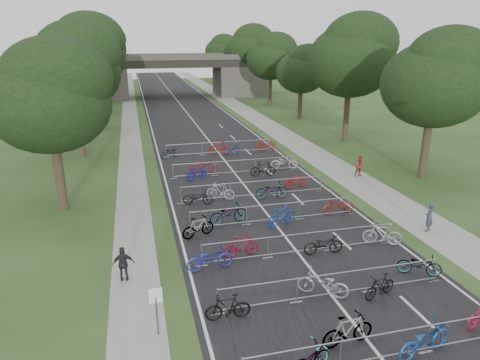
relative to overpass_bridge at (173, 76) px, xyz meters
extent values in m
cube|color=black|center=(0.00, -15.00, -3.53)|extent=(11.00, 140.00, 0.01)
cube|color=gray|center=(8.00, -15.00, -3.53)|extent=(3.00, 140.00, 0.01)
cube|color=gray|center=(-7.50, -15.00, -3.53)|extent=(2.00, 140.00, 0.01)
cube|color=silver|center=(0.00, -15.00, -3.53)|extent=(0.12, 140.00, 0.00)
cube|color=#44433D|center=(-11.50, 0.00, -1.03)|extent=(8.00, 8.00, 5.00)
cube|color=#44433D|center=(11.50, 0.00, -1.03)|extent=(8.00, 8.00, 5.00)
cube|color=black|center=(0.00, 0.00, 2.07)|extent=(30.00, 8.00, 1.20)
cube|color=#44433D|center=(0.00, -3.80, 3.07)|extent=(30.00, 0.40, 0.90)
cube|color=#44433D|center=(0.00, 3.80, 3.07)|extent=(30.00, 0.40, 0.90)
cylinder|color=#4C4C51|center=(-6.80, -62.00, -2.78)|extent=(0.06, 0.06, 1.50)
cube|color=white|center=(-6.80, -62.00, -1.98)|extent=(0.45, 0.04, 0.55)
cylinder|color=#33261C|center=(-11.50, -49.00, -1.43)|extent=(0.56, 0.56, 4.20)
ellipsoid|color=black|center=(-11.50, -49.00, 2.68)|extent=(6.72, 6.72, 5.51)
sphere|color=black|center=(-10.90, -49.50, 4.03)|extent=(5.38, 5.38, 5.38)
sphere|color=black|center=(-12.00, -48.50, 1.84)|extent=(4.37, 4.37, 4.37)
cylinder|color=#33261C|center=(13.00, -49.00, -1.29)|extent=(0.56, 0.56, 4.48)
ellipsoid|color=black|center=(13.00, -49.00, 3.10)|extent=(7.17, 7.17, 5.88)
sphere|color=black|center=(13.60, -49.50, 4.53)|extent=(5.73, 5.73, 5.73)
sphere|color=black|center=(12.50, -48.50, 2.20)|extent=(4.66, 4.66, 4.66)
cylinder|color=#33261C|center=(-11.50, -37.00, -1.17)|extent=(0.56, 0.56, 4.72)
ellipsoid|color=black|center=(-11.50, -37.00, 3.46)|extent=(7.56, 7.56, 6.20)
sphere|color=black|center=(-10.90, -37.50, 4.97)|extent=(6.05, 6.05, 6.05)
sphere|color=black|center=(-12.00, -36.50, 2.51)|extent=(4.91, 4.91, 4.91)
cylinder|color=#33261C|center=(13.00, -37.00, -0.98)|extent=(0.56, 0.56, 5.11)
ellipsoid|color=black|center=(13.00, -37.00, 4.03)|extent=(8.18, 8.18, 6.70)
sphere|color=black|center=(13.60, -37.50, 5.66)|extent=(6.54, 6.54, 6.54)
sphere|color=black|center=(12.50, -36.50, 3.01)|extent=(5.31, 5.31, 5.31)
cylinder|color=#33261C|center=(-11.50, -25.00, -0.91)|extent=(0.56, 0.56, 5.25)
ellipsoid|color=black|center=(-11.50, -25.00, 4.24)|extent=(8.40, 8.40, 6.89)
sphere|color=black|center=(-10.90, -25.50, 5.92)|extent=(6.72, 6.72, 6.72)
sphere|color=black|center=(-12.00, -24.50, 3.19)|extent=(5.46, 5.46, 5.46)
cylinder|color=#33261C|center=(13.00, -25.00, -1.61)|extent=(0.56, 0.56, 3.85)
ellipsoid|color=black|center=(13.00, -25.00, 2.16)|extent=(6.16, 6.16, 5.05)
sphere|color=black|center=(13.60, -25.50, 3.40)|extent=(4.93, 4.93, 4.93)
sphere|color=black|center=(12.50, -24.50, 1.39)|extent=(4.00, 4.00, 4.00)
cylinder|color=#33261C|center=(-11.50, -13.00, -1.43)|extent=(0.56, 0.56, 4.20)
ellipsoid|color=black|center=(-11.50, -13.00, 2.68)|extent=(6.72, 6.72, 5.51)
sphere|color=black|center=(-10.90, -13.50, 4.03)|extent=(5.38, 5.38, 5.38)
sphere|color=black|center=(-12.00, -12.50, 1.84)|extent=(4.37, 4.37, 4.37)
cylinder|color=#33261C|center=(13.00, -13.00, -1.29)|extent=(0.56, 0.56, 4.48)
ellipsoid|color=black|center=(13.00, -13.00, 3.10)|extent=(7.17, 7.17, 5.88)
sphere|color=black|center=(13.60, -13.50, 4.53)|extent=(5.73, 5.73, 5.73)
sphere|color=black|center=(12.50, -12.50, 2.20)|extent=(4.66, 4.66, 4.66)
cylinder|color=#33261C|center=(-11.50, -1.00, -1.17)|extent=(0.56, 0.56, 4.72)
ellipsoid|color=black|center=(-11.50, -1.00, 3.46)|extent=(7.56, 7.56, 6.20)
sphere|color=black|center=(-10.90, -1.50, 4.97)|extent=(6.05, 6.05, 6.05)
sphere|color=black|center=(-12.00, -0.50, 2.51)|extent=(4.91, 4.91, 4.91)
cylinder|color=#33261C|center=(13.00, -1.00, -0.98)|extent=(0.56, 0.56, 5.11)
ellipsoid|color=black|center=(13.00, -1.00, 4.03)|extent=(8.18, 8.18, 6.70)
sphere|color=black|center=(13.60, -1.50, 5.66)|extent=(6.54, 6.54, 6.54)
sphere|color=black|center=(12.50, -0.50, 3.01)|extent=(5.31, 5.31, 5.31)
cylinder|color=#33261C|center=(-11.50, 11.00, -0.91)|extent=(0.56, 0.56, 5.25)
ellipsoid|color=black|center=(-11.50, 11.00, 4.24)|extent=(8.40, 8.40, 6.89)
sphere|color=black|center=(-10.90, 10.50, 5.92)|extent=(6.72, 6.72, 6.72)
sphere|color=black|center=(-12.00, 11.50, 3.19)|extent=(5.46, 5.46, 5.46)
cylinder|color=#33261C|center=(13.00, 11.00, -1.61)|extent=(0.56, 0.56, 3.85)
ellipsoid|color=black|center=(13.00, 11.00, 2.16)|extent=(6.16, 6.16, 5.05)
sphere|color=black|center=(13.60, 10.50, 3.40)|extent=(4.93, 4.93, 4.93)
sphere|color=black|center=(12.50, 11.50, 1.39)|extent=(4.00, 4.00, 4.00)
cylinder|color=#33261C|center=(-11.50, 23.00, -1.43)|extent=(0.56, 0.56, 4.20)
ellipsoid|color=black|center=(-11.50, 23.00, 2.68)|extent=(6.72, 6.72, 5.51)
sphere|color=black|center=(-10.90, 22.50, 4.03)|extent=(5.38, 5.38, 5.38)
sphere|color=black|center=(-12.00, 23.50, 1.84)|extent=(4.37, 4.37, 4.37)
cylinder|color=#33261C|center=(13.00, 23.00, -1.29)|extent=(0.56, 0.56, 4.48)
ellipsoid|color=black|center=(13.00, 23.00, 3.10)|extent=(7.17, 7.17, 5.88)
sphere|color=black|center=(13.60, 22.50, 4.53)|extent=(5.73, 5.73, 5.73)
sphere|color=black|center=(12.50, 23.50, 2.20)|extent=(4.66, 4.66, 4.66)
cylinder|color=#929599|center=(0.00, -65.00, -2.48)|extent=(9.20, 0.04, 0.04)
cylinder|color=#929599|center=(0.00, -65.00, -3.35)|extent=(9.20, 0.04, 0.04)
cylinder|color=#929599|center=(-1.53, -65.00, -2.98)|extent=(0.05, 0.05, 1.10)
cylinder|color=#929599|center=(1.53, -65.00, -2.98)|extent=(0.05, 0.05, 1.10)
cube|color=#929599|center=(1.53, -65.00, -3.52)|extent=(0.50, 0.08, 0.03)
cylinder|color=#929599|center=(0.00, -61.40, -2.48)|extent=(9.20, 0.04, 0.04)
cylinder|color=#929599|center=(0.00, -61.40, -3.35)|extent=(9.20, 0.04, 0.04)
cylinder|color=#929599|center=(-4.60, -61.40, -2.98)|extent=(0.05, 0.05, 1.10)
cube|color=#929599|center=(-4.60, -61.40, -3.52)|extent=(0.50, 0.08, 0.03)
cylinder|color=#929599|center=(-1.53, -61.40, -2.98)|extent=(0.05, 0.05, 1.10)
cube|color=#929599|center=(-1.53, -61.40, -3.52)|extent=(0.50, 0.08, 0.03)
cylinder|color=#929599|center=(1.53, -61.40, -2.98)|extent=(0.05, 0.05, 1.10)
cube|color=#929599|center=(1.53, -61.40, -3.52)|extent=(0.50, 0.08, 0.03)
cylinder|color=#929599|center=(4.60, -61.40, -2.98)|extent=(0.05, 0.05, 1.10)
cube|color=#929599|center=(4.60, -61.40, -3.52)|extent=(0.50, 0.08, 0.03)
cylinder|color=#929599|center=(0.00, -57.80, -2.48)|extent=(9.20, 0.04, 0.04)
cylinder|color=#929599|center=(0.00, -57.80, -3.35)|extent=(9.20, 0.04, 0.04)
cylinder|color=#929599|center=(-4.60, -57.80, -2.98)|extent=(0.05, 0.05, 1.10)
cube|color=#929599|center=(-4.60, -57.80, -3.52)|extent=(0.50, 0.08, 0.03)
cylinder|color=#929599|center=(-1.53, -57.80, -2.98)|extent=(0.05, 0.05, 1.10)
cube|color=#929599|center=(-1.53, -57.80, -3.52)|extent=(0.50, 0.08, 0.03)
cylinder|color=#929599|center=(1.53, -57.80, -2.98)|extent=(0.05, 0.05, 1.10)
cube|color=#929599|center=(1.53, -57.80, -3.52)|extent=(0.50, 0.08, 0.03)
cylinder|color=#929599|center=(4.60, -57.80, -2.98)|extent=(0.05, 0.05, 1.10)
cube|color=#929599|center=(4.60, -57.80, -3.52)|extent=(0.50, 0.08, 0.03)
cylinder|color=#929599|center=(0.00, -54.00, -2.48)|extent=(9.20, 0.04, 0.04)
cylinder|color=#929599|center=(0.00, -54.00, -3.35)|extent=(9.20, 0.04, 0.04)
cylinder|color=#929599|center=(-4.60, -54.00, -2.98)|extent=(0.05, 0.05, 1.10)
cube|color=#929599|center=(-4.60, -54.00, -3.52)|extent=(0.50, 0.08, 0.03)
cylinder|color=#929599|center=(-1.53, -54.00, -2.98)|extent=(0.05, 0.05, 1.10)
cube|color=#929599|center=(-1.53, -54.00, -3.52)|extent=(0.50, 0.08, 0.03)
cylinder|color=#929599|center=(1.53, -54.00, -2.98)|extent=(0.05, 0.05, 1.10)
cube|color=#929599|center=(1.53, -54.00, -3.52)|extent=(0.50, 0.08, 0.03)
cylinder|color=#929599|center=(4.60, -54.00, -2.98)|extent=(0.05, 0.05, 1.10)
cube|color=#929599|center=(4.60, -54.00, -3.52)|extent=(0.50, 0.08, 0.03)
cylinder|color=#929599|center=(0.00, -50.00, -2.48)|extent=(9.20, 0.04, 0.04)
cylinder|color=#929599|center=(0.00, -50.00, -3.35)|extent=(9.20, 0.04, 0.04)
cylinder|color=#929599|center=(-4.60, -50.00, -2.98)|extent=(0.05, 0.05, 1.10)
cube|color=#929599|center=(-4.60, -50.00, -3.52)|extent=(0.50, 0.08, 0.03)
cylinder|color=#929599|center=(-1.53, -50.00, -2.98)|extent=(0.05, 0.05, 1.10)
cube|color=#929599|center=(-1.53, -50.00, -3.52)|extent=(0.50, 0.08, 0.03)
cylinder|color=#929599|center=(1.53, -50.00, -2.98)|extent=(0.05, 0.05, 1.10)
cube|color=#929599|center=(1.53, -50.00, -3.52)|extent=(0.50, 0.08, 0.03)
cylinder|color=#929599|center=(4.60, -50.00, -2.98)|extent=(0.05, 0.05, 1.10)
cube|color=#929599|center=(4.60, -50.00, -3.52)|extent=(0.50, 0.08, 0.03)
cylinder|color=#929599|center=(0.00, -45.00, -2.48)|extent=(9.20, 0.04, 0.04)
cylinder|color=#929599|center=(0.00, -45.00, -3.35)|extent=(9.20, 0.04, 0.04)
cylinder|color=#929599|center=(-4.60, -45.00, -2.98)|extent=(0.05, 0.05, 1.10)
cube|color=#929599|center=(-4.60, -45.00, -3.52)|extent=(0.50, 0.08, 0.03)
cylinder|color=#929599|center=(-1.53, -45.00, -2.98)|extent=(0.05, 0.05, 1.10)
cube|color=#929599|center=(-1.53, -45.00, -3.52)|extent=(0.50, 0.08, 0.03)
cylinder|color=#929599|center=(1.53, -45.00, -2.98)|extent=(0.05, 0.05, 1.10)
cube|color=#929599|center=(1.53, -45.00, -3.52)|extent=(0.50, 0.08, 0.03)
cylinder|color=#929599|center=(4.60, -45.00, -2.98)|extent=(0.05, 0.05, 1.10)
cube|color=#929599|center=(4.60, -45.00, -3.52)|extent=(0.50, 0.08, 0.03)
cylinder|color=#929599|center=(0.00, -39.00, -2.48)|extent=(9.20, 0.04, 0.04)
cylinder|color=#929599|center=(0.00, -39.00, -3.35)|extent=(9.20, 0.04, 0.04)
cylinder|color=#929599|center=(-4.60, -39.00, -2.98)|extent=(0.05, 0.05, 1.10)
cube|color=#929599|center=(-4.60, -39.00, -3.52)|extent=(0.50, 0.08, 0.03)
cylinder|color=#929599|center=(-1.53, -39.00, -2.98)|extent=(0.05, 0.05, 1.10)
cube|color=#929599|center=(-1.53, -39.00, -3.52)|extent=(0.50, 0.08, 0.03)
cylinder|color=#929599|center=(1.53, -39.00, -2.98)|extent=(0.05, 0.05, 1.10)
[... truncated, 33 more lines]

